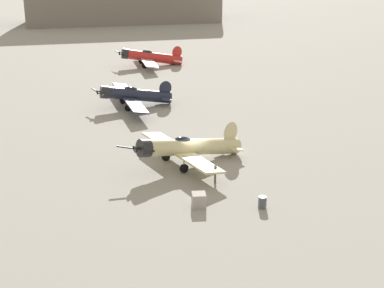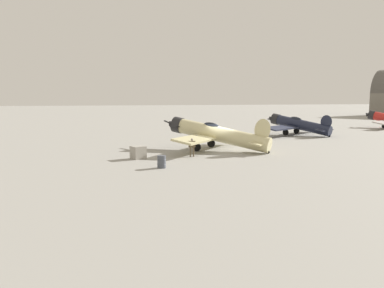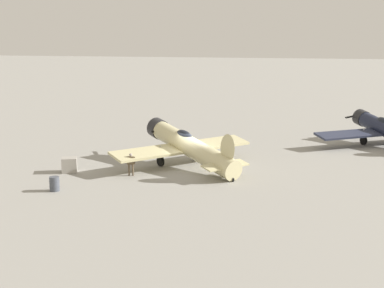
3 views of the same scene
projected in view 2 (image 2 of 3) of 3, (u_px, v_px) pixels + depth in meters
name	position (u px, v px, depth m)	size (l,w,h in m)	color
ground_plane	(221.00, 150.00, 37.44)	(400.00, 400.00, 0.00)	gray
airplane_foreground	(216.00, 134.00, 37.49)	(9.90, 10.02, 3.27)	beige
airplane_mid_apron	(298.00, 124.00, 52.31)	(11.84, 9.38, 2.91)	#1E2338
ground_crew_mechanic	(192.00, 146.00, 33.41)	(0.62, 0.24, 1.59)	brown
equipment_crate	(138.00, 152.00, 32.34)	(1.38, 1.37, 1.06)	#9E998E
fuel_drum	(162.00, 162.00, 28.18)	(0.66, 0.66, 0.92)	#474C56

